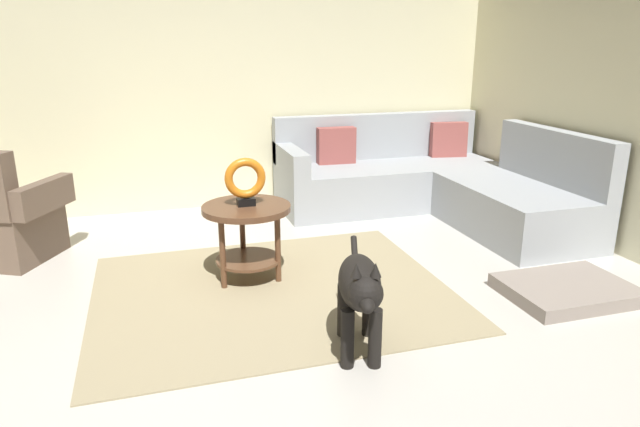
# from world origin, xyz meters

# --- Properties ---
(ground_plane) EXTENTS (6.00, 6.00, 0.10)m
(ground_plane) POSITION_xyz_m (0.00, 0.00, -0.05)
(ground_plane) COLOR beige
(wall_back) EXTENTS (6.00, 0.12, 2.70)m
(wall_back) POSITION_xyz_m (0.00, 2.94, 1.35)
(wall_back) COLOR beige
(wall_back) RESTS_ON ground_plane
(area_rug) EXTENTS (2.30, 1.90, 0.01)m
(area_rug) POSITION_xyz_m (0.15, 0.70, 0.01)
(area_rug) COLOR tan
(area_rug) RESTS_ON ground_plane
(sectional_couch) EXTENTS (2.20, 2.25, 0.88)m
(sectional_couch) POSITION_xyz_m (1.99, 2.02, 0.29)
(sectional_couch) COLOR #9EA3A8
(sectional_couch) RESTS_ON ground_plane
(armchair) EXTENTS (0.99, 0.90, 0.88)m
(armchair) POSITION_xyz_m (-1.66, 1.84, 0.32)
(armchair) COLOR brown
(armchair) RESTS_ON ground_plane
(side_table) EXTENTS (0.60, 0.60, 0.54)m
(side_table) POSITION_xyz_m (0.04, 0.95, 0.42)
(side_table) COLOR brown
(side_table) RESTS_ON ground_plane
(torus_sculpture) EXTENTS (0.28, 0.08, 0.33)m
(torus_sculpture) POSITION_xyz_m (0.04, 0.95, 0.71)
(torus_sculpture) COLOR black
(torus_sculpture) RESTS_ON side_table
(dog_bed_mat) EXTENTS (0.80, 0.60, 0.09)m
(dog_bed_mat) POSITION_xyz_m (1.98, 0.08, 0.04)
(dog_bed_mat) COLOR gray
(dog_bed_mat) RESTS_ON ground_plane
(dog) EXTENTS (0.35, 0.83, 0.63)m
(dog) POSITION_xyz_m (0.42, -0.20, 0.38)
(dog) COLOR black
(dog) RESTS_ON ground_plane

